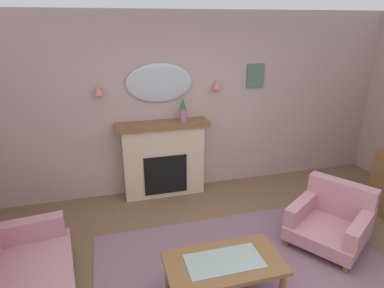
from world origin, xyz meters
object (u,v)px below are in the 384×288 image
Objects in this scene: wall_sconce_left at (98,90)px; fireplace at (164,160)px; framed_picture at (255,76)px; wall_mirror at (160,83)px; wall_sconce_right at (217,84)px; mantel_vase_left at (183,110)px; armchair_near_fireplace at (332,219)px; coffee_table at (224,266)px.

fireplace is at bearing -6.16° from wall_sconce_left.
wall_mirror is at bearing -179.62° from framed_picture.
wall_mirror reaches higher than wall_sconce_right.
wall_sconce_left is at bearing 174.04° from mantel_vase_left.
armchair_near_fireplace is at bearing -63.92° from wall_sconce_right.
framed_picture is (2.35, 0.06, 0.09)m from wall_sconce_left.
wall_mirror reaches higher than mantel_vase_left.
framed_picture is 0.32× the size of armchair_near_fireplace.
wall_sconce_left is at bearing 113.50° from coffee_table.
mantel_vase_left is at bearing -171.47° from framed_picture.
framed_picture is at bearing 60.36° from coffee_table.
wall_sconce_left reaches higher than armchair_near_fireplace.
wall_sconce_left is 0.12× the size of armchair_near_fireplace.
coffee_table is (-1.35, -2.37, -1.37)m from framed_picture.
mantel_vase_left is 0.37× the size of wall_mirror.
fireplace reaches higher than armchair_near_fireplace.
mantel_vase_left is at bearing -29.54° from wall_mirror.
framed_picture is at bearing 8.53° from mantel_vase_left.
fireplace is 1.38m from wall_sconce_right.
wall_sconce_left is 1.00× the size of wall_sconce_right.
mantel_vase_left is 0.32× the size of coffee_table.
wall_sconce_left is at bearing 180.00° from wall_sconce_right.
fireplace reaches higher than coffee_table.
framed_picture reaches higher than wall_sconce_left.
wall_sconce_left is (-1.15, 0.12, 0.33)m from mantel_vase_left.
wall_sconce_right reaches higher than coffee_table.
wall_sconce_left is 2.82m from coffee_table.
wall_sconce_left is 0.13× the size of coffee_table.
wall_sconce_left is 1.70m from wall_sconce_right.
fireplace is 3.87× the size of mantel_vase_left.
mantel_vase_left is at bearing 130.49° from armchair_near_fireplace.
framed_picture is at bearing 96.98° from armchair_near_fireplace.
coffee_table is (-0.15, -2.19, -0.95)m from mantel_vase_left.
wall_mirror is 6.86× the size of wall_sconce_right.
wall_mirror is (-0.00, 0.14, 1.14)m from fireplace.
wall_mirror is 0.85× the size of armchair_near_fireplace.
coffee_table is at bearing -161.83° from armchair_near_fireplace.
wall_mirror is 2.67× the size of framed_picture.
coffee_table is (0.15, -2.22, -0.19)m from fireplace.
wall_sconce_right is (0.55, 0.12, 0.33)m from mantel_vase_left.
wall_sconce_right is at bearing -3.37° from wall_mirror.
mantel_vase_left is 0.65m from wall_sconce_right.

